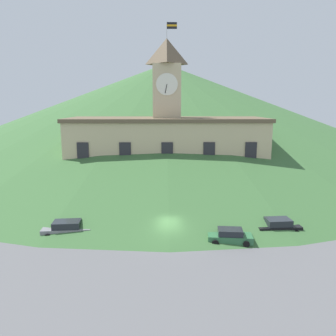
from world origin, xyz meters
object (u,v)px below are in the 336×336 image
at_px(street_lamp_far_left, 168,179).
at_px(car_blue_van, 166,209).
at_px(car_gray_pickup, 67,229).
at_px(car_black_suv, 278,227).
at_px(car_white_taxi, 118,211).
at_px(car_yellow_coupe, 225,206).
at_px(pedestrian, 101,203).
at_px(street_lamp_center, 240,181).
at_px(street_lamp_far_right, 93,177).
at_px(car_green_wagon, 230,236).

height_order(street_lamp_far_left, car_blue_van, street_lamp_far_left).
bearing_deg(car_blue_van, car_gray_pickup, -154.09).
bearing_deg(car_black_suv, car_white_taxi, -23.07).
relative_size(street_lamp_far_left, car_black_suv, 0.97).
bearing_deg(car_yellow_coupe, car_white_taxi, 14.53).
height_order(car_yellow_coupe, car_gray_pickup, car_gray_pickup).
bearing_deg(pedestrian, car_yellow_coupe, -146.26).
xyz_separation_m(street_lamp_center, car_blue_van, (-11.08, -6.39, -2.22)).
height_order(street_lamp_far_right, pedestrian, street_lamp_far_right).
bearing_deg(car_black_suv, pedestrian, -28.29).
xyz_separation_m(street_lamp_center, car_gray_pickup, (-21.97, -12.66, -2.38)).
bearing_deg(car_black_suv, car_gray_pickup, -4.18).
xyz_separation_m(car_green_wagon, pedestrian, (-15.67, 11.67, 0.17)).
bearing_deg(car_white_taxi, car_black_suv, 162.82).
relative_size(street_lamp_center, car_blue_van, 0.82).
bearing_deg(street_lamp_center, pedestrian, -171.34).
bearing_deg(street_lamp_far_right, car_blue_van, -31.11).
relative_size(car_blue_van, car_black_suv, 1.04).
distance_m(street_lamp_far_right, car_black_suv, 26.41).
height_order(car_green_wagon, car_black_suv, car_black_suv).
bearing_deg(street_lamp_far_right, car_white_taxi, -54.63).
xyz_separation_m(street_lamp_far_left, street_lamp_center, (10.64, 0.00, -0.38)).
height_order(car_yellow_coupe, car_black_suv, car_black_suv).
height_order(car_gray_pickup, car_blue_van, car_blue_van).
bearing_deg(street_lamp_center, car_yellow_coupe, -125.43).
height_order(car_gray_pickup, car_green_wagon, car_gray_pickup).
bearing_deg(street_lamp_far_right, car_gray_pickup, -91.37).
relative_size(street_lamp_far_right, street_lamp_center, 1.23).
relative_size(street_lamp_far_left, car_gray_pickup, 0.90).
distance_m(street_lamp_center, car_black_suv, 12.72).
xyz_separation_m(car_gray_pickup, car_blue_van, (10.89, 6.27, 0.15)).
bearing_deg(car_green_wagon, car_black_suv, 27.22).
distance_m(street_lamp_far_right, pedestrian, 4.52).
bearing_deg(car_blue_van, car_black_suv, -29.70).
xyz_separation_m(street_lamp_center, car_black_suv, (1.45, -12.41, -2.36)).
bearing_deg(car_white_taxi, car_yellow_coupe, -170.45).
xyz_separation_m(car_blue_van, car_white_taxi, (-6.16, 0.15, -0.27)).
distance_m(street_lamp_far_right, car_white_taxi, 8.26).
height_order(street_lamp_far_right, car_green_wagon, street_lamp_far_right).
bearing_deg(car_yellow_coupe, car_green_wagon, 88.23).
relative_size(car_blue_van, pedestrian, 3.20).
distance_m(car_yellow_coupe, car_gray_pickup, 20.88).
height_order(car_yellow_coupe, pedestrian, pedestrian).
distance_m(street_lamp_far_left, car_black_suv, 17.54).
bearing_deg(car_gray_pickup, car_yellow_coupe, -160.06).
bearing_deg(car_white_taxi, street_lamp_center, -159.00).
bearing_deg(street_lamp_far_left, pedestrian, -162.03).
relative_size(street_lamp_far_left, car_yellow_coupe, 1.12).
distance_m(street_lamp_far_left, car_gray_pickup, 17.22).
xyz_separation_m(street_lamp_far_right, car_gray_pickup, (-0.30, -12.66, -3.00)).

